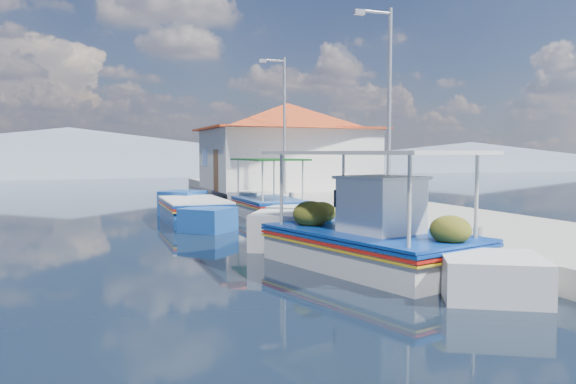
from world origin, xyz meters
name	(u,v)px	position (x,y,z in m)	size (l,w,h in m)	color
ground	(259,253)	(0.00, 0.00, 0.00)	(160.00, 160.00, 0.00)	black
quay	(363,209)	(5.90, 6.00, 0.25)	(5.00, 44.00, 0.50)	gray
bollards	(319,202)	(3.80, 5.25, 0.65)	(0.20, 17.20, 0.30)	#A5A8AD
main_caique	(369,243)	(1.62, -2.36, 0.51)	(3.69, 7.75, 2.64)	silver
caique_green_canopy	(268,207)	(2.53, 6.99, 0.35)	(2.00, 6.32, 2.36)	silver
caique_blue_hull	(194,213)	(-0.31, 6.43, 0.32)	(2.01, 6.60, 1.17)	#184793
harbor_building	(287,144)	(6.20, 15.00, 2.78)	(10.49, 10.49, 4.40)	white
lamp_post_near	(387,101)	(4.51, 2.00, 3.85)	(1.21, 0.14, 6.00)	#A5A8AD
lamp_post_far	(282,118)	(4.51, 11.00, 3.85)	(1.21, 0.14, 6.00)	#A5A8AD
mountain_ridge	(172,155)	(6.54, 56.00, 2.04)	(171.40, 96.00, 5.50)	slate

